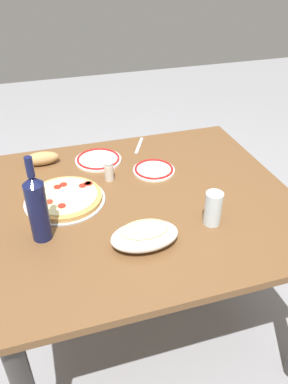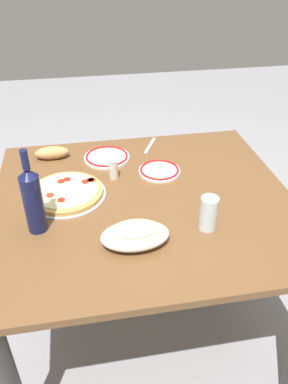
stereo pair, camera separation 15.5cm
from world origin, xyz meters
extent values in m
plane|color=gray|center=(0.00, 0.00, 0.00)|extent=(8.00, 8.00, 0.00)
cube|color=brown|center=(0.00, 0.00, 0.73)|extent=(1.21, 1.09, 0.03)
cylinder|color=#33302D|center=(-0.55, 0.49, 0.36)|extent=(0.07, 0.07, 0.71)
cylinder|color=#33302D|center=(0.55, 0.49, 0.36)|extent=(0.07, 0.07, 0.71)
cylinder|color=#B7B7BC|center=(-0.31, 0.07, 0.75)|extent=(0.33, 0.33, 0.01)
cylinder|color=tan|center=(-0.31, 0.07, 0.76)|extent=(0.30, 0.30, 0.02)
cylinder|color=beige|center=(-0.31, 0.07, 0.77)|extent=(0.27, 0.27, 0.01)
cylinder|color=maroon|center=(-0.21, 0.13, 0.77)|extent=(0.03, 0.03, 0.00)
cylinder|color=maroon|center=(-0.33, 0.14, 0.77)|extent=(0.03, 0.03, 0.00)
cylinder|color=#B22D1E|center=(-0.37, 0.04, 0.77)|extent=(0.03, 0.03, 0.00)
cylinder|color=maroon|center=(-0.20, 0.12, 0.77)|extent=(0.03, 0.03, 0.00)
cylinder|color=maroon|center=(-0.23, 0.12, 0.77)|extent=(0.03, 0.03, 0.00)
cylinder|color=maroon|center=(-0.30, 0.15, 0.77)|extent=(0.03, 0.03, 0.00)
cylinder|color=maroon|center=(-0.33, 0.00, 0.77)|extent=(0.03, 0.03, 0.00)
ellipsoid|color=white|center=(-0.08, -0.26, 0.78)|extent=(0.24, 0.15, 0.07)
ellipsoid|color=#AD2819|center=(-0.08, -0.26, 0.79)|extent=(0.20, 0.12, 0.03)
ellipsoid|color=beige|center=(-0.08, -0.26, 0.81)|extent=(0.17, 0.10, 0.02)
cylinder|color=#141942|center=(-0.41, -0.12, 0.85)|extent=(0.07, 0.07, 0.22)
cone|color=#141942|center=(-0.41, -0.12, 0.98)|extent=(0.07, 0.07, 0.03)
cylinder|color=#141942|center=(-0.41, -0.12, 1.03)|extent=(0.03, 0.03, 0.07)
cylinder|color=silver|center=(0.19, -0.23, 0.81)|extent=(0.06, 0.06, 0.13)
cylinder|color=white|center=(-0.12, 0.36, 0.75)|extent=(0.22, 0.22, 0.01)
torus|color=red|center=(-0.12, 0.36, 0.76)|extent=(0.20, 0.20, 0.01)
cylinder|color=white|center=(0.10, 0.19, 0.75)|extent=(0.19, 0.19, 0.01)
torus|color=red|center=(0.10, 0.19, 0.76)|extent=(0.18, 0.18, 0.01)
ellipsoid|color=tan|center=(-0.37, 0.40, 0.77)|extent=(0.16, 0.07, 0.06)
cylinder|color=silver|center=(-0.10, 0.18, 0.78)|extent=(0.04, 0.04, 0.07)
cylinder|color=#B7B7BC|center=(-0.10, 0.18, 0.82)|extent=(0.04, 0.04, 0.01)
cube|color=#B7B7BC|center=(0.11, 0.45, 0.74)|extent=(0.09, 0.16, 0.00)
camera|label=1|loc=(-0.37, -1.23, 1.65)|focal=35.93mm
camera|label=2|loc=(-0.22, -1.26, 1.65)|focal=35.93mm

